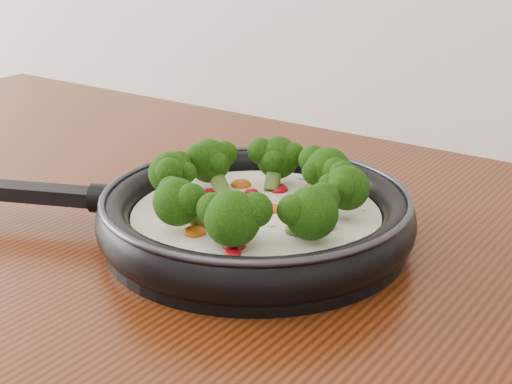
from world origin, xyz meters
The scene contains 1 object.
skillet centered at (0.01, 1.12, 0.93)m, with size 0.48×0.38×0.08m.
Camera 1 is at (0.37, 0.61, 1.19)m, focal length 50.79 mm.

